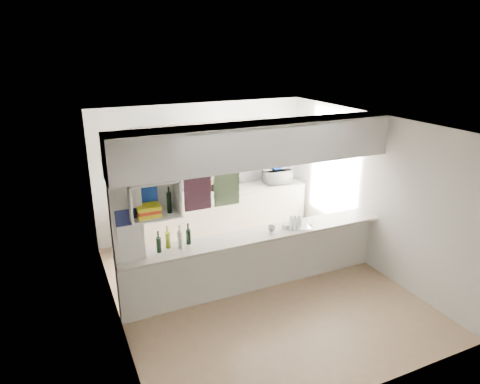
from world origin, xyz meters
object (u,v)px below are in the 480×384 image
microwave (277,176)px  bowl (276,168)px  wine_bottles (174,240)px  dish_rack (298,222)px

microwave → bowl: bowl is taller
bowl → wine_bottles: 3.40m
microwave → wine_bottles: wine_bottles is taller
microwave → bowl: (-0.04, 0.00, 0.18)m
wine_bottles → microwave: bearing=35.9°
bowl → dish_rack: (-0.78, -2.11, -0.24)m
bowl → dish_rack: bearing=-110.3°
bowl → dish_rack: 2.27m
microwave → dish_rack: (-0.82, -2.11, -0.06)m
dish_rack → wine_bottles: bearing=-170.0°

